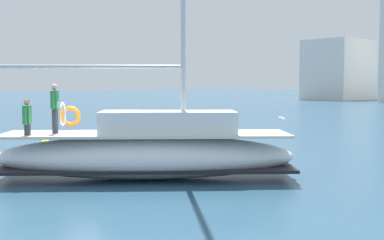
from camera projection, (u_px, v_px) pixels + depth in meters
name	position (u px, v px, depth m)	size (l,w,h in m)	color
ground_plane	(97.00, 175.00, 16.54)	(400.00, 400.00, 0.00)	#284C66
main_sailboat	(148.00, 151.00, 15.94)	(8.00, 8.90, 12.54)	silver
mooring_buoy	(46.00, 146.00, 22.92)	(0.60, 0.60, 0.90)	yellow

